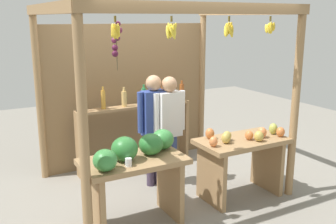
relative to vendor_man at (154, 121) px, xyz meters
name	(u,v)px	position (x,y,z in m)	size (l,w,h in m)	color
ground_plane	(161,185)	(0.07, -0.06, -0.94)	(12.00, 12.00, 0.00)	gray
market_stall	(145,79)	(0.07, 0.42, 0.52)	(2.88, 2.26, 2.47)	#99754C
fruit_counter_left	(135,165)	(-0.66, -0.87, -0.23)	(1.17, 0.67, 1.06)	#99754C
fruit_counter_right	(242,154)	(0.83, -0.87, -0.34)	(1.16, 0.64, 0.94)	#99754C
bottle_shelf_unit	(135,118)	(0.05, 0.75, -0.15)	(1.84, 0.22, 1.34)	#99754C
vendor_man	(154,121)	(0.00, 0.00, 0.00)	(0.48, 0.21, 1.57)	#42344A
vendor_woman	(169,122)	(0.19, -0.10, -0.01)	(0.48, 0.21, 1.55)	navy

